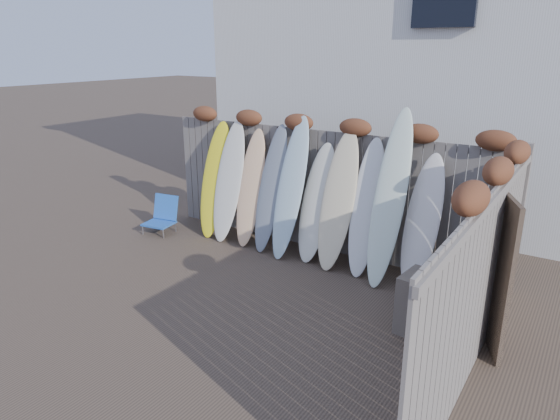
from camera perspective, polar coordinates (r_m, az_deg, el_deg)
The scene contains 17 objects.
ground at distance 6.77m, azimuth -5.68°, elevation -10.76°, with size 80.00×80.00×0.00m, color #493A2D.
back_fence at distance 8.16m, azimuth 4.96°, elevation 3.35°, with size 6.05×0.28×2.24m.
right_fence at distance 5.32m, azimuth 22.06°, elevation -6.73°, with size 0.28×4.40×2.24m.
house at distance 11.54m, azimuth 17.55°, elevation 17.08°, with size 8.50×5.50×6.33m.
beach_chair at distance 9.43m, azimuth -13.29°, elevation -0.60°, with size 0.58×0.60×0.66m.
wooden_crate at distance 6.22m, azimuth 16.56°, elevation -10.48°, with size 0.62×0.52×0.72m, color #69584E.
lattice_panel at distance 6.14m, azimuth 23.41°, elevation -6.12°, with size 0.05×1.19×1.78m, color #513931.
surfboard_0 at distance 8.97m, azimuth -7.43°, elevation 3.46°, with size 0.53×0.07×2.10m, color yellow.
surfboard_1 at distance 8.74m, azimuth -5.87°, elevation 3.28°, with size 0.53×0.07×2.14m, color silver.
surfboard_2 at distance 8.50m, azimuth -3.37°, elevation 2.55°, with size 0.46×0.07×2.03m, color #E6BC7F.
surfboard_3 at distance 8.23m, azimuth -1.06°, elevation 2.46°, with size 0.45×0.07×2.15m, color slate.
surfboard_4 at distance 7.95m, azimuth 1.21°, elevation 2.53°, with size 0.48×0.07×2.33m, color silver.
surfboard_5 at distance 7.85m, azimuth 4.20°, elevation 0.81°, with size 0.53×0.07×1.92m, color silver.
surfboard_6 at distance 7.60m, azimuth 6.64°, elevation 1.09°, with size 0.54×0.07×2.18m, color beige.
surfboard_7 at distance 7.45m, azimuth 9.84°, elevation 0.26°, with size 0.45×0.07×2.09m, color silver.
surfboard_8 at distance 7.17m, azimuth 12.43°, elevation 1.31°, with size 0.46×0.07×2.58m, color silver.
surfboard_9 at distance 7.21m, azimuth 15.96°, elevation -1.34°, with size 0.49×0.07×1.95m, color white.
Camera 1 is at (3.78, -4.56, 3.26)m, focal length 32.00 mm.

